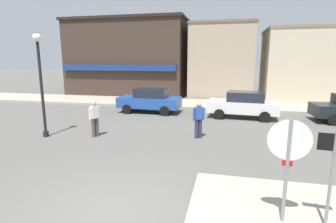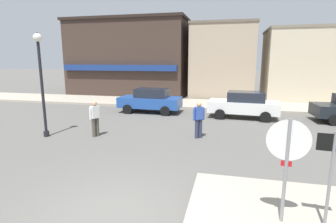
{
  "view_description": "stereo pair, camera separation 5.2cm",
  "coord_description": "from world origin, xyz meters",
  "px_view_note": "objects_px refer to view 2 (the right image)",
  "views": [
    {
      "loc": [
        2.39,
        -4.83,
        3.4
      ],
      "look_at": [
        0.26,
        4.5,
        1.5
      ],
      "focal_mm": 28.0,
      "sensor_mm": 36.0,
      "label": 1
    },
    {
      "loc": [
        2.44,
        -4.81,
        3.4
      ],
      "look_at": [
        0.26,
        4.5,
        1.5
      ],
      "focal_mm": 28.0,
      "sensor_mm": 36.0,
      "label": 2
    }
  ],
  "objects_px": {
    "parked_car_nearest": "(151,100)",
    "pedestrian_crossing_far": "(199,119)",
    "one_way_sign": "(331,171)",
    "pedestrian_crossing_near": "(95,118)",
    "parked_car_second": "(244,104)",
    "stop_sign": "(287,158)",
    "lamp_post": "(41,70)"
  },
  "relations": [
    {
      "from": "stop_sign",
      "to": "one_way_sign",
      "type": "height_order",
      "value": "stop_sign"
    },
    {
      "from": "pedestrian_crossing_near",
      "to": "parked_car_second",
      "type": "bearing_deg",
      "value": 39.74
    },
    {
      "from": "parked_car_second",
      "to": "pedestrian_crossing_near",
      "type": "height_order",
      "value": "pedestrian_crossing_near"
    },
    {
      "from": "parked_car_second",
      "to": "pedestrian_crossing_near",
      "type": "bearing_deg",
      "value": -140.26
    },
    {
      "from": "one_way_sign",
      "to": "parked_car_nearest",
      "type": "bearing_deg",
      "value": 122.27
    },
    {
      "from": "parked_car_nearest",
      "to": "pedestrian_crossing_near",
      "type": "bearing_deg",
      "value": -97.77
    },
    {
      "from": "lamp_post",
      "to": "parked_car_second",
      "type": "xyz_separation_m",
      "value": [
        8.81,
        6.02,
        -2.15
      ]
    },
    {
      "from": "parked_car_nearest",
      "to": "parked_car_second",
      "type": "xyz_separation_m",
      "value": [
        5.84,
        -0.34,
        0.0
      ]
    },
    {
      "from": "parked_car_second",
      "to": "stop_sign",
      "type": "bearing_deg",
      "value": -88.47
    },
    {
      "from": "stop_sign",
      "to": "lamp_post",
      "type": "relative_size",
      "value": 0.51
    },
    {
      "from": "stop_sign",
      "to": "pedestrian_crossing_far",
      "type": "relative_size",
      "value": 1.43
    },
    {
      "from": "pedestrian_crossing_far",
      "to": "pedestrian_crossing_near",
      "type": "bearing_deg",
      "value": -169.84
    },
    {
      "from": "stop_sign",
      "to": "pedestrian_crossing_near",
      "type": "height_order",
      "value": "stop_sign"
    },
    {
      "from": "lamp_post",
      "to": "pedestrian_crossing_far",
      "type": "relative_size",
      "value": 2.82
    },
    {
      "from": "parked_car_second",
      "to": "pedestrian_crossing_near",
      "type": "distance_m",
      "value": 8.63
    },
    {
      "from": "pedestrian_crossing_far",
      "to": "one_way_sign",
      "type": "bearing_deg",
      "value": -61.63
    },
    {
      "from": "stop_sign",
      "to": "pedestrian_crossing_near",
      "type": "distance_m",
      "value": 8.61
    },
    {
      "from": "stop_sign",
      "to": "parked_car_second",
      "type": "height_order",
      "value": "stop_sign"
    },
    {
      "from": "stop_sign",
      "to": "parked_car_nearest",
      "type": "relative_size",
      "value": 0.57
    },
    {
      "from": "one_way_sign",
      "to": "parked_car_nearest",
      "type": "distance_m",
      "value": 12.96
    },
    {
      "from": "parked_car_nearest",
      "to": "pedestrian_crossing_near",
      "type": "height_order",
      "value": "pedestrian_crossing_near"
    },
    {
      "from": "one_way_sign",
      "to": "parked_car_second",
      "type": "bearing_deg",
      "value": 95.81
    },
    {
      "from": "stop_sign",
      "to": "pedestrian_crossing_far",
      "type": "bearing_deg",
      "value": 112.11
    },
    {
      "from": "lamp_post",
      "to": "pedestrian_crossing_near",
      "type": "bearing_deg",
      "value": 13.11
    },
    {
      "from": "lamp_post",
      "to": "parked_car_nearest",
      "type": "bearing_deg",
      "value": 64.96
    },
    {
      "from": "one_way_sign",
      "to": "parked_car_nearest",
      "type": "relative_size",
      "value": 0.52
    },
    {
      "from": "parked_car_nearest",
      "to": "pedestrian_crossing_far",
      "type": "height_order",
      "value": "pedestrian_crossing_far"
    },
    {
      "from": "stop_sign",
      "to": "one_way_sign",
      "type": "relative_size",
      "value": 1.1
    },
    {
      "from": "lamp_post",
      "to": "pedestrian_crossing_far",
      "type": "distance_m",
      "value": 7.14
    },
    {
      "from": "pedestrian_crossing_far",
      "to": "parked_car_nearest",
      "type": "bearing_deg",
      "value": 126.43
    },
    {
      "from": "lamp_post",
      "to": "stop_sign",
      "type": "bearing_deg",
      "value": -26.7
    },
    {
      "from": "one_way_sign",
      "to": "parked_car_nearest",
      "type": "xyz_separation_m",
      "value": [
        -6.91,
        10.95,
        -0.52
      ]
    }
  ]
}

